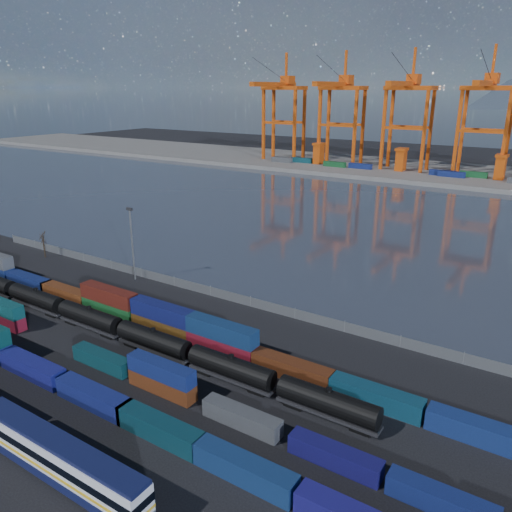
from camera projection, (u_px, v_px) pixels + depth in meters
The scene contains 13 objects.
ground at pixel (150, 370), 76.54m from camera, with size 700.00×700.00×0.00m, color black.
harbor_water at pixel (383, 223), 159.95m from camera, with size 700.00×700.00×0.00m, color #2B323F.
far_quay at pixel (457, 174), 243.05m from camera, with size 700.00×70.00×2.00m, color #514F4C.
container_row_south at pixel (45, 370), 72.80m from camera, with size 140.60×2.58×5.50m.
container_row_mid at pixel (100, 357), 77.23m from camera, with size 140.47×2.26×4.81m.
container_row_north at pixel (188, 331), 84.30m from camera, with size 141.76×2.62×5.58m.
tanker_string at pixel (90, 318), 88.84m from camera, with size 107.40×3.09×4.43m.
waterfront_fence at pixel (250, 302), 98.46m from camera, with size 160.12×0.12×2.20m.
bare_tree at pixel (44, 245), 126.32m from camera, with size 1.77×1.82×7.00m.
yard_light_mast at pixel (132, 240), 109.70m from camera, with size 1.60×0.40×16.60m.
gantry_cranes at pixel (447, 99), 230.39m from camera, with size 197.78×43.74×59.24m.
quay_containers at pixel (426, 172), 236.44m from camera, with size 172.58×10.99×2.60m.
straddle_carriers at pixel (448, 162), 234.21m from camera, with size 140.00×7.00×11.10m.
Camera 1 is at (50.14, -47.20, 41.13)m, focal length 35.00 mm.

